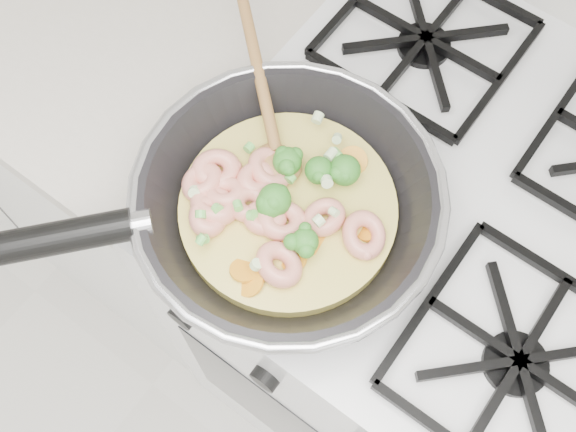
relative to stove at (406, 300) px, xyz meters
The scene contains 3 objects.
stove is the anchor object (origin of this frame).
counter_left 0.80m from the stove, behind, with size 1.00×0.60×0.90m.
skillet 0.55m from the stove, 131.04° to the right, with size 0.42×0.47×0.10m.
Camera 1 is at (0.05, 1.28, 1.63)m, focal length 42.61 mm.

